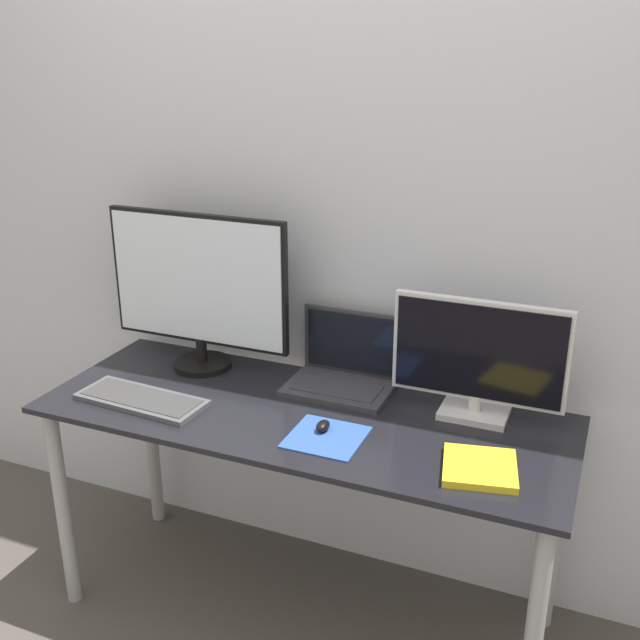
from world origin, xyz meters
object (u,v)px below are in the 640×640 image
laptop (344,369)px  book (480,468)px  monitor_right (478,358)px  keyboard (142,399)px  mouse (323,426)px  monitor_left (198,287)px

laptop → book: laptop is taller
monitor_right → book: 0.35m
laptop → keyboard: 0.63m
monitor_right → mouse: size_ratio=8.86×
keyboard → monitor_left: bearing=83.8°
monitor_left → keyboard: monitor_left is taller
book → keyboard: bearing=-179.6°
laptop → book: 0.61m
mouse → book: (0.45, -0.04, -0.01)m
monitor_right → keyboard: size_ratio=1.21×
monitor_right → book: size_ratio=2.24×
laptop → keyboard: size_ratio=0.79×
keyboard → book: size_ratio=1.85×
monitor_right → book: monitor_right is taller
monitor_left → keyboard: (-0.03, -0.30, -0.27)m
monitor_right → monitor_left: bearing=-180.0°
keyboard → laptop: bearing=33.4°
monitor_right → laptop: (-0.43, 0.04, -0.13)m
monitor_left → laptop: monitor_left is taller
laptop → keyboard: laptop is taller
monitor_right → laptop: size_ratio=1.53×
mouse → monitor_left: bearing=154.5°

